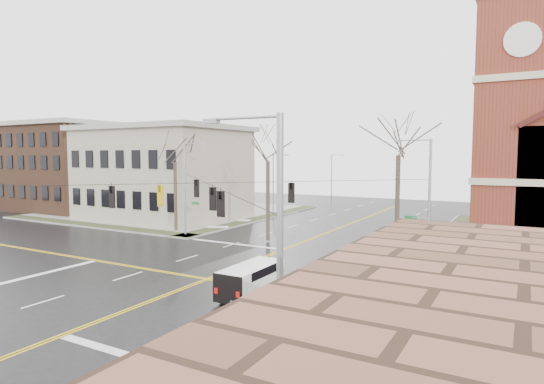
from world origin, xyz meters
The scene contains 17 objects.
ground centered at (0.00, 0.00, 0.00)m, with size 120.00×120.00×0.00m, color black.
sidewalks centered at (0.00, 0.00, 0.08)m, with size 80.00×80.00×0.17m.
road_markings centered at (0.00, 0.00, 0.01)m, with size 100.00×100.00×0.01m.
civic_building_a centered at (-22.00, 20.00, 5.50)m, with size 18.00×14.00×11.00m, color gray.
civic_building_b centered at (-42.00, 22.00, 6.00)m, with size 18.00×16.00×12.00m, color brown.
signal_pole_ne centered at (11.32, 11.50, 4.95)m, with size 2.75×0.22×9.00m.
signal_pole_nw centered at (-11.32, 11.50, 4.95)m, with size 2.75×0.22×9.00m.
signal_pole_se centered at (11.32, -11.50, 4.95)m, with size 2.75×0.22×9.00m.
span_wires centered at (0.00, 0.00, 6.20)m, with size 23.02×23.02×0.03m.
traffic_signals centered at (0.00, -0.67, 5.45)m, with size 8.21×8.26×1.30m.
streetlight_north_a centered at (-10.65, 28.00, 4.47)m, with size 2.30×0.20×8.00m.
streetlight_north_b centered at (-10.65, 48.00, 4.47)m, with size 2.30×0.20×8.00m.
cargo_van centered at (4.40, -1.53, 1.06)m, with size 1.84×4.73×1.79m.
parked_car_a centered at (17.10, 8.01, 0.55)m, with size 1.31×3.25×1.11m, color black.
tree_nw_far centered at (-13.99, 12.98, 7.71)m, with size 4.00×4.00×10.64m.
tree_nw_near centered at (-2.85, 12.78, 7.86)m, with size 4.00×4.00×10.85m.
tree_ne centered at (8.78, 13.16, 8.46)m, with size 4.00×4.00×11.69m.
Camera 1 is at (17.65, -22.90, 7.96)m, focal length 30.00 mm.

